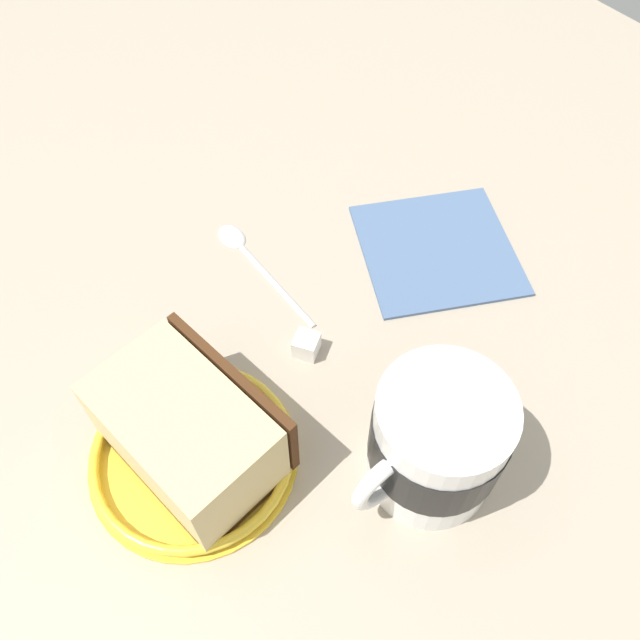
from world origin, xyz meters
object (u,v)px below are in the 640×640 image
small_plate (193,454)px  cake_slice (188,430)px  folded_napkin (437,248)px  sugar_cube (306,345)px  teaspoon (246,250)px  tea_mug (436,441)px

small_plate → cake_slice: bearing=9.0°
folded_napkin → sugar_cube: size_ratio=7.08×
folded_napkin → sugar_cube: (-14.61, -1.64, 0.57)cm
cake_slice → teaspoon: bearing=46.8°
tea_mug → folded_napkin: bearing=45.4°
folded_napkin → sugar_cube: 14.71cm
tea_mug → sugar_cube: (-0.90, 12.28, -3.77)cm
cake_slice → tea_mug: tea_mug is taller
folded_napkin → teaspoon: bearing=144.6°
teaspoon → sugar_cube: bearing=-98.7°
tea_mug → teaspoon: tea_mug is taller
cake_slice → tea_mug: (11.62, -9.94, 0.82)cm
folded_napkin → small_plate: bearing=-171.1°
folded_napkin → sugar_cube: bearing=-173.6°
cake_slice → teaspoon: (12.38, 13.19, -3.47)cm
cake_slice → folded_napkin: bearing=8.9°
small_plate → folded_napkin: size_ratio=1.13×
tea_mug → folded_napkin: size_ratio=0.87×
teaspoon → folded_napkin: bearing=-35.4°
teaspoon → sugar_cube: (-1.66, -10.84, 0.52)cm
cake_slice → folded_napkin: cake_slice is taller
tea_mug → teaspoon: 23.53cm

